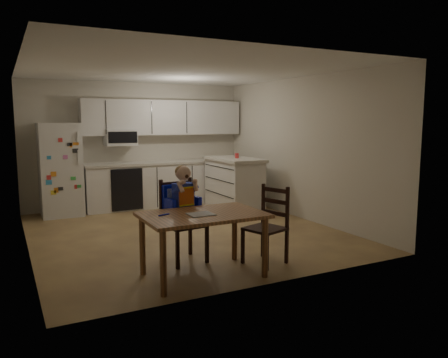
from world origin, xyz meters
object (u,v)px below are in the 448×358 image
Objects in this scene: red_cup at (237,156)px; kitchen_island at (234,183)px; chair_side at (270,219)px; refrigerator at (60,170)px; chair_booster at (182,204)px; dining_table at (203,222)px.

kitchen_island is at bearing 103.14° from red_cup.
red_cup is 0.10× the size of chair_side.
refrigerator is 1.41× the size of chair_booster.
kitchen_island is 3.28m from chair_booster.
kitchen_island is at bearing 141.68° from chair_side.
dining_table is at bearing -76.18° from refrigerator.
dining_table is 0.63m from chair_booster.
chair_booster reaches higher than red_cup.
chair_booster is 1.11m from chair_side.
red_cup reaches higher than chair_side.
chair_booster is (-2.10, -2.52, 0.21)m from kitchen_island.
red_cup is at bearing -76.86° from kitchen_island.
dining_table is 1.12× the size of chair_booster.
chair_booster is at bearing 90.59° from dining_table.
chair_side is (0.94, 0.08, -0.09)m from dining_table.
refrigerator is at bearing -171.79° from chair_side.
red_cup is 0.08× the size of chair_booster.
chair_side reaches higher than dining_table.
red_cup is 3.74m from dining_table.
refrigerator is at bearing 98.77° from chair_booster.
refrigerator is 1.23× the size of kitchen_island.
chair_side is at bearing -111.48° from red_cup.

